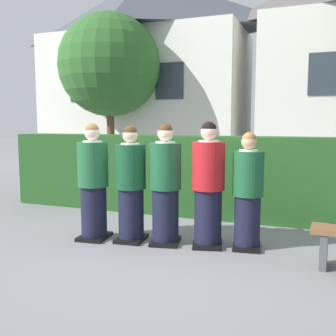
% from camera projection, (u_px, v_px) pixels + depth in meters
% --- Properties ---
extents(ground_plane, '(60.00, 60.00, 0.00)m').
position_uv_depth(ground_plane, '(168.00, 243.00, 5.39)').
color(ground_plane, slate).
extents(student_front_row_0, '(0.43, 0.54, 1.65)m').
position_uv_depth(student_front_row_0, '(93.00, 184.00, 5.52)').
color(student_front_row_0, black).
rests_on(student_front_row_0, ground).
extents(student_front_row_1, '(0.42, 0.50, 1.62)m').
position_uv_depth(student_front_row_1, '(131.00, 187.00, 5.43)').
color(student_front_row_1, black).
rests_on(student_front_row_1, ground).
extents(student_front_row_2, '(0.47, 0.56, 1.65)m').
position_uv_depth(student_front_row_2, '(165.00, 187.00, 5.30)').
color(student_front_row_2, black).
rests_on(student_front_row_2, ground).
extents(student_in_red_blazer, '(0.49, 0.57, 1.68)m').
position_uv_depth(student_in_red_blazer, '(208.00, 187.00, 5.20)').
color(student_in_red_blazer, black).
rests_on(student_in_red_blazer, ground).
extents(student_front_row_4, '(0.42, 0.49, 1.54)m').
position_uv_depth(student_front_row_4, '(248.00, 194.00, 5.10)').
color(student_front_row_4, black).
rests_on(student_front_row_4, ground).
extents(hedge, '(7.68, 0.70, 1.42)m').
position_uv_depth(hedge, '(204.00, 176.00, 6.95)').
color(hedge, '#214C1E').
rests_on(hedge, ground).
extents(school_building_main, '(7.34, 3.78, 6.77)m').
position_uv_depth(school_building_main, '(147.00, 71.00, 13.94)').
color(school_building_main, silver).
rests_on(school_building_main, ground).
extents(oak_tree_left, '(3.10, 3.10, 4.93)m').
position_uv_depth(oak_tree_left, '(110.00, 66.00, 11.78)').
color(oak_tree_left, brown).
rests_on(oak_tree_left, ground).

